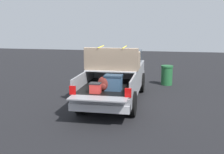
% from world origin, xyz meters
% --- Properties ---
extents(ground_plane, '(40.00, 40.00, 0.00)m').
position_xyz_m(ground_plane, '(0.00, 0.00, 0.00)').
color(ground_plane, black).
extents(pickup_truck, '(6.05, 2.06, 2.23)m').
position_xyz_m(pickup_truck, '(0.37, -0.00, 0.98)').
color(pickup_truck, gray).
rests_on(pickup_truck, ground_plane).
extents(trash_can, '(0.60, 0.60, 0.98)m').
position_xyz_m(trash_can, '(3.46, -2.04, 0.50)').
color(trash_can, '#1E592D').
rests_on(trash_can, ground_plane).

